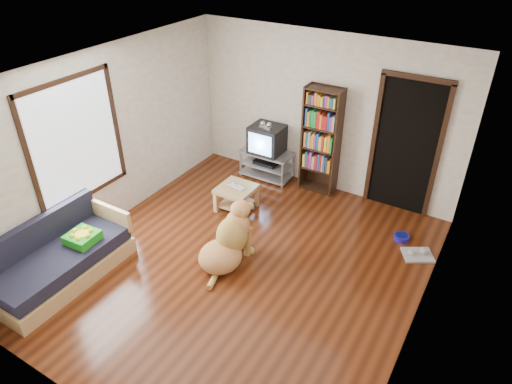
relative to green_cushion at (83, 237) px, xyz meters
The scene contains 18 objects.
ground 2.11m from the green_cushion, 31.52° to the left, with size 5.00×5.00×0.00m, color #55230E.
ceiling 2.95m from the green_cushion, 31.52° to the left, with size 5.00×5.00×0.00m, color white.
wall_back 4.06m from the green_cushion, 63.91° to the left, with size 4.50×4.50×0.00m, color silver.
wall_front 2.40m from the green_cushion, 39.19° to the right, with size 4.50×4.50×0.00m, color silver.
wall_left 1.44m from the green_cushion, 114.98° to the left, with size 5.00×5.00×0.00m, color silver.
wall_right 4.22m from the green_cushion, 15.02° to the left, with size 5.00×5.00×0.00m, color silver.
green_cushion is the anchor object (origin of this frame).
laptop 2.35m from the green_cushion, 66.14° to the left, with size 0.29×0.19×0.02m, color silver.
dog_bowl 4.43m from the green_cushion, 38.48° to the left, with size 0.22×0.22×0.08m, color #1E1490.
grey_rag 4.53m from the green_cushion, 33.60° to the left, with size 0.40×0.32×0.03m, color #A4A4A4.
window 1.27m from the green_cushion, 130.17° to the left, with size 0.03×1.46×1.70m.
doorway 4.76m from the green_cushion, 48.90° to the left, with size 1.03×0.05×2.19m.
tv_stand 3.44m from the green_cushion, 75.65° to the left, with size 0.90×0.45×0.50m.
crt_tv 3.46m from the green_cushion, 75.74° to the left, with size 0.55×0.52×0.58m.
bookshelf 3.90m from the green_cushion, 62.22° to the left, with size 0.60×0.30×1.80m.
sofa 0.40m from the green_cushion, 111.94° to the right, with size 0.80×1.80×0.80m.
coffee_table 2.39m from the green_cushion, 66.43° to the left, with size 0.55×0.55×0.40m.
dog 1.89m from the green_cushion, 33.96° to the left, with size 0.67×1.10×0.89m.
Camera 1 is at (2.60, -3.94, 4.11)m, focal length 32.00 mm.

